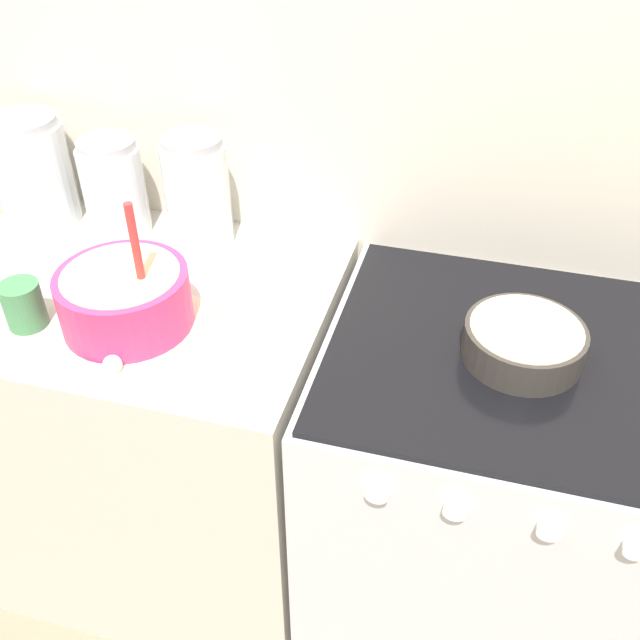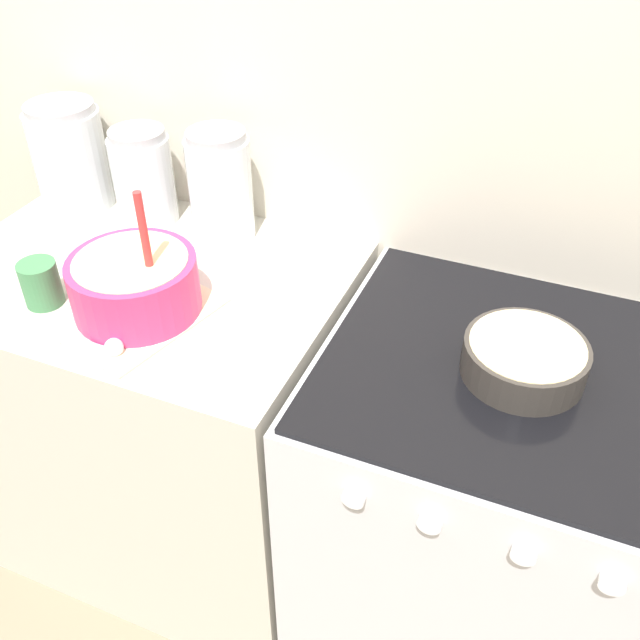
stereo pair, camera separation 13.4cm
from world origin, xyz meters
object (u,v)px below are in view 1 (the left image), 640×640
(mixing_bowl, at_px, (125,297))
(tin_can, at_px, (24,305))
(storage_jar_left, at_px, (35,178))
(stove, at_px, (486,504))
(baking_pan, at_px, (524,341))
(storage_jar_right, at_px, (198,200))
(storage_jar_middle, at_px, (115,194))

(mixing_bowl, bearing_deg, tin_can, -165.82)
(storage_jar_left, bearing_deg, stove, -10.45)
(stove, bearing_deg, baking_pan, -87.32)
(baking_pan, distance_m, storage_jar_right, 0.77)
(baking_pan, distance_m, tin_can, 0.96)
(baking_pan, bearing_deg, storage_jar_left, 169.07)
(stove, distance_m, tin_can, 1.08)
(stove, height_order, storage_jar_right, storage_jar_right)
(stove, bearing_deg, mixing_bowl, -171.21)
(stove, bearing_deg, storage_jar_middle, 167.31)
(storage_jar_middle, bearing_deg, storage_jar_left, 180.00)
(storage_jar_left, distance_m, storage_jar_right, 0.42)
(stove, xyz_separation_m, baking_pan, (0.00, -0.01, 0.49))
(storage_jar_right, bearing_deg, storage_jar_left, 180.00)
(mixing_bowl, relative_size, baking_pan, 1.25)
(storage_jar_right, relative_size, tin_can, 2.73)
(stove, height_order, storage_jar_left, storage_jar_left)
(storage_jar_right, bearing_deg, storage_jar_middle, 180.00)
(mixing_bowl, height_order, storage_jar_middle, mixing_bowl)
(stove, distance_m, baking_pan, 0.49)
(storage_jar_left, bearing_deg, storage_jar_right, 0.00)
(baking_pan, height_order, storage_jar_right, storage_jar_right)
(baking_pan, bearing_deg, tin_can, -170.68)
(mixing_bowl, relative_size, tin_can, 2.94)
(storage_jar_middle, distance_m, storage_jar_right, 0.21)
(stove, bearing_deg, storage_jar_right, 163.88)
(baking_pan, relative_size, storage_jar_right, 0.86)
(stove, relative_size, baking_pan, 4.05)
(stove, distance_m, mixing_bowl, 0.92)
(mixing_bowl, xyz_separation_m, baking_pan, (0.75, 0.11, -0.03))
(storage_jar_left, height_order, storage_jar_right, same)
(baking_pan, xyz_separation_m, storage_jar_left, (-1.15, 0.22, 0.07))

